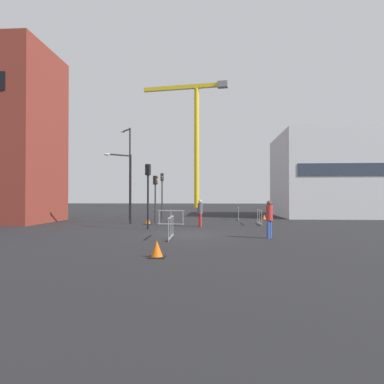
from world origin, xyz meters
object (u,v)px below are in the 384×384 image
(traffic_light_median, at_px, (162,188))
(traffic_cone_striped, at_px, (264,217))
(pedestrian_waiting, at_px, (269,216))
(traffic_cone_orange, at_px, (157,249))
(traffic_light_far, at_px, (155,191))
(traffic_light_crosswalk, at_px, (148,186))
(traffic_cone_by_barrier, at_px, (148,220))
(construction_crane, at_px, (195,126))
(streetlamp_tall, at_px, (129,167))
(streetlamp_short, at_px, (126,180))
(pedestrian_walking, at_px, (200,211))

(traffic_light_median, bearing_deg, traffic_cone_striped, -0.67)
(pedestrian_waiting, relative_size, traffic_cone_orange, 3.23)
(traffic_light_far, xyz_separation_m, pedestrian_waiting, (7.32, -9.56, -1.41))
(traffic_light_crosswalk, height_order, traffic_cone_by_barrier, traffic_light_crosswalk)
(traffic_light_median, bearing_deg, pedestrian_waiting, -61.14)
(traffic_light_far, xyz_separation_m, traffic_cone_by_barrier, (-0.32, -1.49, -2.23))
(traffic_cone_by_barrier, bearing_deg, construction_crane, 87.68)
(streetlamp_tall, relative_size, traffic_cone_by_barrier, 14.07)
(traffic_cone_orange, bearing_deg, pedestrian_waiting, 49.71)
(streetlamp_tall, xyz_separation_m, streetlamp_short, (1.03, -4.83, -1.48))
(construction_crane, distance_m, pedestrian_walking, 41.09)
(streetlamp_tall, distance_m, pedestrian_walking, 10.12)
(streetlamp_short, height_order, pedestrian_waiting, streetlamp_short)
(traffic_light_crosswalk, distance_m, traffic_light_far, 5.43)
(traffic_light_crosswalk, height_order, traffic_light_far, traffic_light_crosswalk)
(pedestrian_walking, height_order, pedestrian_waiting, pedestrian_waiting)
(traffic_light_median, height_order, traffic_cone_by_barrier, traffic_light_median)
(traffic_cone_striped, bearing_deg, traffic_cone_by_barrier, -150.84)
(traffic_light_median, relative_size, traffic_cone_by_barrier, 7.17)
(streetlamp_tall, xyz_separation_m, traffic_cone_by_barrier, (2.65, -4.82, -4.46))
(pedestrian_walking, bearing_deg, traffic_light_far, 137.35)
(construction_crane, height_order, pedestrian_waiting, construction_crane)
(streetlamp_short, height_order, traffic_cone_orange, streetlamp_short)
(streetlamp_tall, height_order, traffic_cone_orange, streetlamp_tall)
(pedestrian_waiting, bearing_deg, traffic_cone_orange, -130.29)
(traffic_light_median, distance_m, traffic_cone_orange, 19.23)
(streetlamp_tall, xyz_separation_m, pedestrian_walking, (6.64, -6.71, -3.65))
(pedestrian_walking, xyz_separation_m, traffic_cone_by_barrier, (-3.99, 1.89, -0.81))
(pedestrian_walking, bearing_deg, construction_crane, 93.71)
(traffic_light_far, xyz_separation_m, pedestrian_walking, (3.67, -3.38, -1.42))
(streetlamp_short, height_order, traffic_cone_striped, streetlamp_short)
(streetlamp_tall, height_order, pedestrian_waiting, streetlamp_tall)
(pedestrian_waiting, xyz_separation_m, traffic_cone_by_barrier, (-7.64, 8.07, -0.82))
(traffic_light_median, distance_m, traffic_light_far, 3.84)
(streetlamp_tall, distance_m, streetlamp_short, 5.16)
(traffic_light_far, relative_size, traffic_cone_orange, 6.44)
(traffic_light_crosswalk, height_order, pedestrian_walking, traffic_light_crosswalk)
(streetlamp_tall, bearing_deg, traffic_light_crosswalk, -68.50)
(streetlamp_tall, bearing_deg, pedestrian_waiting, -51.40)
(construction_crane, height_order, traffic_cone_by_barrier, construction_crane)
(streetlamp_tall, height_order, streetlamp_short, streetlamp_tall)
(pedestrian_walking, bearing_deg, traffic_light_median, 117.33)
(traffic_light_crosswalk, xyz_separation_m, traffic_light_far, (-0.47, 5.40, -0.24))
(construction_crane, xyz_separation_m, traffic_light_median, (-1.22, -31.39, -12.16))
(traffic_cone_orange, bearing_deg, traffic_light_median, 98.27)
(traffic_light_crosswalk, height_order, traffic_cone_orange, traffic_light_crosswalk)
(construction_crane, relative_size, traffic_light_crosswalk, 5.58)
(pedestrian_walking, xyz_separation_m, traffic_cone_striped, (5.36, 7.10, -0.86))
(traffic_cone_by_barrier, bearing_deg, traffic_cone_orange, -77.50)
(pedestrian_waiting, height_order, traffic_cone_by_barrier, pedestrian_waiting)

